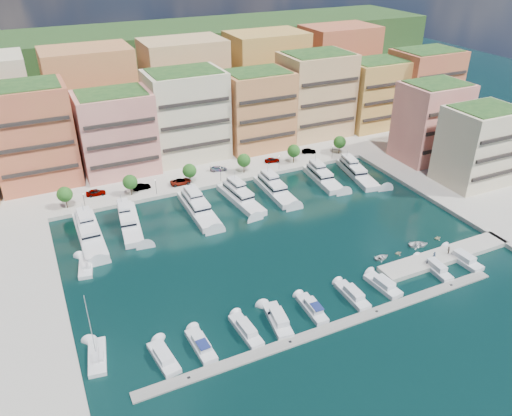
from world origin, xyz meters
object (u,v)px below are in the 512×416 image
(cruiser_0, at_px, (164,358))
(cruiser_6, at_px, (383,285))
(sailboat_0, at_px, (98,357))
(cruiser_5, at_px, (352,295))
(tree_1, at_px, (130,182))
(yacht_5, at_px, (322,177))
(tree_0, at_px, (65,194))
(cruiser_2, at_px, (246,331))
(cruiser_8, at_px, (435,268))
(tender_1, at_px, (398,253))
(tender_3, at_px, (438,238))
(car_4, at_px, (272,160))
(cruiser_3, at_px, (278,320))
(cruiser_1, at_px, (201,346))
(tender_2, at_px, (419,244))
(yacht_1, at_px, (129,222))
(yacht_2, at_px, (197,207))
(yacht_4, at_px, (274,189))
(tree_4, at_px, (294,151))
(tree_5, at_px, (340,142))
(lamppost_0, at_px, (84,198))
(cruiser_4, at_px, (312,309))
(lamppost_1, at_px, (156,184))
(tender_0, at_px, (382,257))
(car_5, at_px, (309,151))
(sailboat_2, at_px, (86,267))
(car_1, at_px, (142,187))
(lamppost_3, at_px, (279,160))
(yacht_6, at_px, (356,172))
(car_2, at_px, (181,182))
(tree_3, at_px, (244,160))
(car_0, at_px, (96,192))
(person_1, at_px, (448,250))
(car_3, at_px, (218,168))
(yacht_3, at_px, (239,196))
(lamppost_4, at_px, (333,150))
(yacht_0, at_px, (89,232))
(cruiser_9, at_px, (462,259))

(cruiser_0, relative_size, cruiser_6, 1.00)
(sailboat_0, bearing_deg, cruiser_5, -6.09)
(tree_1, height_order, yacht_5, tree_1)
(tree_0, relative_size, cruiser_2, 0.62)
(cruiser_8, distance_m, tender_1, 8.39)
(tender_3, xyz_separation_m, car_4, (-15.34, 52.26, 1.33))
(cruiser_3, bearing_deg, tree_1, 102.12)
(cruiser_1, relative_size, tender_2, 1.95)
(yacht_1, bearing_deg, sailboat_0, -109.87)
(yacht_2, bearing_deg, tender_3, -38.59)
(yacht_4, distance_m, yacht_5, 15.31)
(tree_4, relative_size, car_4, 1.28)
(tree_5, xyz_separation_m, car_4, (-21.54, 2.97, -2.99))
(lamppost_0, bearing_deg, cruiser_4, -60.51)
(yacht_1, bearing_deg, tree_4, 14.51)
(lamppost_1, distance_m, cruiser_0, 57.70)
(lamppost_0, bearing_deg, lamppost_1, 0.00)
(tender_0, relative_size, car_5, 0.80)
(lamppost_0, bearing_deg, car_4, 5.53)
(sailboat_0, relative_size, sailboat_2, 1.00)
(tender_2, relative_size, car_1, 0.95)
(lamppost_3, height_order, cruiser_2, lamppost_3)
(yacht_6, bearing_deg, car_2, 163.51)
(lamppost_0, bearing_deg, cruiser_2, -71.86)
(tree_3, distance_m, car_0, 40.65)
(tender_3, bearing_deg, cruiser_8, 143.74)
(car_1, bearing_deg, tender_3, -135.17)
(sailboat_0, distance_m, person_1, 72.68)
(cruiser_8, distance_m, car_3, 66.44)
(cruiser_5, xyz_separation_m, car_5, (27.33, 62.29, 1.15))
(car_5, bearing_deg, tender_3, -154.17)
(cruiser_8, relative_size, tender_2, 2.08)
(cruiser_5, distance_m, car_1, 65.23)
(cruiser_2, bearing_deg, cruiser_0, 179.96)
(lamppost_1, height_order, cruiser_4, lamppost_1)
(car_5, bearing_deg, tree_3, 123.69)
(cruiser_0, relative_size, sailboat_0, 0.64)
(yacht_3, relative_size, person_1, 11.57)
(lamppost_1, height_order, tender_2, lamppost_1)
(lamppost_4, distance_m, cruiser_3, 73.37)
(yacht_0, bearing_deg, tree_1, 47.40)
(yacht_6, height_order, car_0, yacht_6)
(yacht_0, height_order, cruiser_0, yacht_0)
(yacht_5, height_order, cruiser_1, yacht_5)
(yacht_1, bearing_deg, cruiser_9, -36.67)
(cruiser_8, height_order, car_5, car_5)
(tree_1, distance_m, car_0, 9.64)
(car_1, bearing_deg, lamppost_0, 103.98)
(cruiser_2, distance_m, cruiser_9, 50.07)
(cruiser_9, xyz_separation_m, tender_3, (1.44, 8.81, -0.13))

